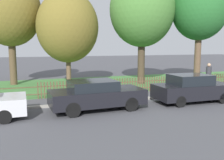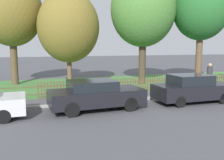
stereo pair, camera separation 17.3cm
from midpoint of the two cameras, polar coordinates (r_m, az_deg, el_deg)
ground_plane at (r=14.82m, az=12.22°, el=-4.06°), size 120.00×120.00×0.00m
kerb_stone at (r=14.89m, az=12.02°, el=-3.76°), size 38.44×0.20×0.12m
grass_strip at (r=20.60m, az=2.47°, el=-0.57°), size 38.44×8.55×0.01m
park_fence at (r=16.71m, az=8.04°, el=-0.95°), size 38.44×0.05×0.96m
parked_car_black_saloon at (r=11.75m, az=-4.04°, el=-3.34°), size 4.46×2.02×1.41m
parked_car_navy_estate at (r=13.98m, az=17.52°, el=-1.84°), size 4.23×1.90×1.50m
covered_motorcycle at (r=14.20m, az=-5.10°, el=-1.56°), size 1.89×0.72×1.17m
tree_nearest_kerb at (r=20.91m, az=-22.49°, el=14.25°), size 4.59×4.59×8.24m
tree_behind_motorcycle at (r=19.01m, az=-10.38°, el=11.81°), size 4.54×4.54×6.99m
tree_mid_park at (r=20.12m, az=6.63°, el=15.64°), size 5.02×5.02×8.68m
tree_far_left at (r=21.23m, az=19.19°, el=15.15°), size 4.33×4.33×8.40m
pedestrian_near_fence at (r=18.46m, az=20.95°, el=1.16°), size 0.51×0.51×1.82m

